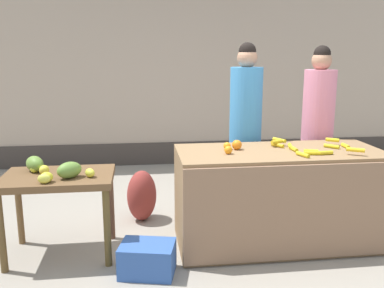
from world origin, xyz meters
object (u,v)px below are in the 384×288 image
at_px(vendor_woman_blue_shirt, 245,132).
at_px(vendor_woman_pink_shirt, 317,132).
at_px(produce_crate, 147,259).
at_px(produce_sack, 142,196).

height_order(vendor_woman_blue_shirt, vendor_woman_pink_shirt, vendor_woman_blue_shirt).
relative_size(vendor_woman_pink_shirt, produce_crate, 4.24).
distance_m(produce_crate, produce_sack, 1.17).
distance_m(vendor_woman_blue_shirt, produce_sack, 1.31).
bearing_deg(produce_crate, produce_sack, 91.45).
bearing_deg(produce_crate, vendor_woman_blue_shirt, 45.45).
relative_size(vendor_woman_blue_shirt, produce_crate, 4.31).
relative_size(vendor_woman_blue_shirt, vendor_woman_pink_shirt, 1.02).
height_order(produce_crate, produce_sack, produce_sack).
bearing_deg(produce_sack, vendor_woman_pink_shirt, -2.22).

